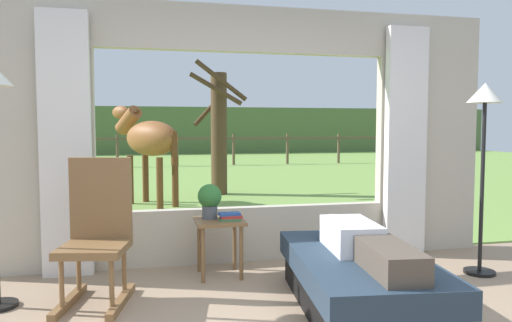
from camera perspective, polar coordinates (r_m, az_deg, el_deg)
back_wall_with_window at (r=4.83m, az=-1.19°, el=2.73°), size 5.20×0.12×2.55m
curtain_panel_left at (r=4.66m, az=-21.68°, el=1.79°), size 0.44×0.10×2.40m
curtain_panel_right at (r=5.30m, az=17.33°, el=2.13°), size 0.44×0.10×2.40m
outdoor_pasture_lawn at (r=15.72m, az=-9.08°, el=-0.96°), size 36.00×21.68×0.02m
distant_hill_ridge at (r=25.49m, az=-10.48°, el=3.59°), size 36.00×2.00×2.40m
recliner_sofa at (r=3.74m, az=12.08°, el=-13.78°), size 1.08×1.79×0.42m
reclining_person at (r=3.62m, az=12.48°, el=-9.42°), size 0.40×1.44×0.22m
rocking_chair at (r=3.96m, az=-18.31°, el=-8.01°), size 0.58×0.76×1.12m
side_table at (r=4.43m, az=-4.36°, el=-8.15°), size 0.44×0.44×0.52m
potted_plant at (r=4.42m, az=-5.52°, el=-4.51°), size 0.22×0.22×0.32m
book_stack at (r=4.36m, az=-3.06°, el=-6.61°), size 0.21×0.15×0.07m
floor_lamp_right at (r=4.85m, az=25.49°, el=4.38°), size 0.32×0.32×1.76m
horse at (r=8.44m, az=-12.62°, el=2.54°), size 1.35×1.67×1.73m
pasture_tree at (r=9.58m, az=-4.46°, el=3.69°), size 1.10×1.07×2.62m
pasture_fence_line at (r=16.92m, az=-9.37°, el=1.88°), size 16.10×0.10×1.10m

